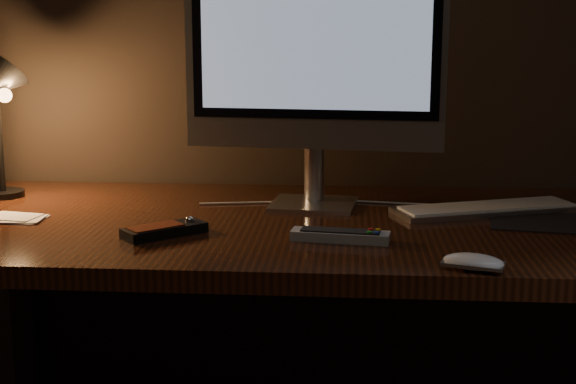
# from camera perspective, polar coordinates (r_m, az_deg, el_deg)

# --- Properties ---
(desk) EXTENTS (1.60, 0.75, 0.75)m
(desk) POSITION_cam_1_polar(r_m,az_deg,el_deg) (1.78, 1.12, -5.47)
(desk) COLOR #391A0D
(desk) RESTS_ON ground
(monitor) EXTENTS (0.57, 0.18, 0.60)m
(monitor) POSITION_cam_1_polar(r_m,az_deg,el_deg) (1.76, 1.88, 10.29)
(monitor) COLOR silver
(monitor) RESTS_ON desk
(keyboard) EXTENTS (0.43, 0.25, 0.02)m
(keyboard) POSITION_cam_1_polar(r_m,az_deg,el_deg) (1.80, 13.95, -1.14)
(keyboard) COLOR silver
(keyboard) RESTS_ON desk
(mousepad) EXTENTS (0.25, 0.22, 0.00)m
(mousepad) POSITION_cam_1_polar(r_m,az_deg,el_deg) (1.73, 17.94, -2.05)
(mousepad) COLOR black
(mousepad) RESTS_ON desk
(mouse) EXTENTS (0.11, 0.08, 0.02)m
(mouse) POSITION_cam_1_polar(r_m,az_deg,el_deg) (1.37, 13.04, -5.03)
(mouse) COLOR white
(mouse) RESTS_ON desk
(media_remote) EXTENTS (0.16, 0.15, 0.03)m
(media_remote) POSITION_cam_1_polar(r_m,az_deg,el_deg) (1.57, -8.78, -2.68)
(media_remote) COLOR black
(media_remote) RESTS_ON desk
(tv_remote) EXTENTS (0.19, 0.07, 0.02)m
(tv_remote) POSITION_cam_1_polar(r_m,az_deg,el_deg) (1.51, 3.74, -3.10)
(tv_remote) COLOR #979B9D
(tv_remote) RESTS_ON desk
(papers) EXTENTS (0.13, 0.09, 0.01)m
(papers) POSITION_cam_1_polar(r_m,az_deg,el_deg) (1.77, -18.91, -1.77)
(papers) COLOR white
(papers) RESTS_ON desk
(desk_lamp) EXTENTS (0.17, 0.18, 0.34)m
(desk_lamp) POSITION_cam_1_polar(r_m,az_deg,el_deg) (1.96, -19.80, 6.02)
(desk_lamp) COLOR black
(desk_lamp) RESTS_ON desk
(cable) EXTENTS (0.55, 0.01, 0.00)m
(cable) POSITION_cam_1_polar(r_m,az_deg,el_deg) (1.82, 2.52, -0.83)
(cable) COLOR white
(cable) RESTS_ON desk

